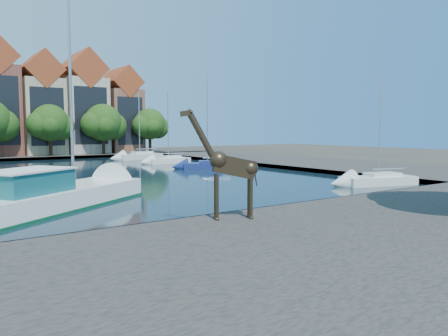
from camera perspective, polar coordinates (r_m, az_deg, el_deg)
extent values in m
plane|color=#38332B|center=(22.15, 5.26, -6.32)|extent=(160.00, 160.00, 0.00)
cube|color=black|center=(43.10, -15.94, -0.88)|extent=(38.00, 50.00, 0.08)
cube|color=#443F3B|center=(17.51, 20.49, -8.85)|extent=(50.00, 14.00, 0.50)
cube|color=#443F3B|center=(73.97, -24.19, 1.44)|extent=(60.00, 16.00, 0.50)
cube|color=#443F3B|center=(56.46, 8.75, 0.83)|extent=(14.00, 52.00, 0.50)
cube|color=black|center=(68.81, -26.96, 6.72)|extent=(4.40, 0.05, 9.75)
cube|color=tan|center=(74.29, -22.84, 6.13)|extent=(5.88, 9.00, 11.50)
cube|color=#93481D|center=(74.80, -23.03, 11.55)|extent=(5.94, 9.18, 5.94)
cube|color=black|center=(69.92, -22.04, 6.25)|extent=(4.80, 0.05, 8.62)
cube|color=beige|center=(75.97, -18.02, 6.43)|extent=(6.37, 9.00, 12.00)
cube|color=#93481D|center=(76.54, -18.18, 12.00)|extent=(6.43, 9.18, 6.43)
cube|color=black|center=(71.71, -16.95, 6.56)|extent=(5.20, 0.05, 9.00)
cube|color=brown|center=(78.14, -13.43, 5.95)|extent=(5.39, 9.00, 10.50)
cube|color=#93481D|center=(78.52, -13.53, 10.67)|extent=(5.44, 9.18, 5.44)
cube|color=black|center=(74.00, -12.13, 6.03)|extent=(4.40, 0.05, 7.88)
sphere|color=#174313|center=(68.02, -26.97, 4.97)|extent=(4.50, 4.50, 4.50)
cylinder|color=#332114|center=(68.94, -21.73, 2.83)|extent=(0.50, 0.50, 3.20)
sphere|color=#174313|center=(68.91, -21.82, 5.50)|extent=(5.40, 5.40, 5.40)
sphere|color=#174313|center=(69.60, -20.56, 5.09)|extent=(4.05, 4.05, 4.05)
sphere|color=#174313|center=(68.19, -22.95, 5.25)|extent=(3.78, 3.78, 3.78)
cylinder|color=#332114|center=(71.24, -15.46, 3.07)|extent=(0.50, 0.50, 3.20)
sphere|color=#174313|center=(71.21, -15.52, 5.75)|extent=(5.80, 5.80, 5.80)
sphere|color=#174313|center=(72.10, -14.28, 5.31)|extent=(4.35, 4.35, 4.35)
sphere|color=#174313|center=(70.31, -16.63, 5.50)|extent=(4.06, 4.06, 4.06)
cylinder|color=#332114|center=(74.33, -9.64, 3.25)|extent=(0.50, 0.50, 3.20)
sphere|color=#174313|center=(74.30, -9.68, 5.69)|extent=(5.20, 5.20, 5.20)
sphere|color=#174313|center=(75.26, -8.69, 5.30)|extent=(3.90, 3.90, 3.90)
sphere|color=#174313|center=(73.33, -10.55, 5.48)|extent=(3.64, 3.64, 3.64)
cylinder|color=#34271A|center=(18.56, -0.91, -3.89)|extent=(0.15, 0.15, 1.95)
cylinder|color=#34271A|center=(18.96, -1.11, -3.70)|extent=(0.15, 0.15, 1.95)
cylinder|color=#34271A|center=(18.86, 3.56, -3.75)|extent=(0.15, 0.15, 1.95)
cylinder|color=#34271A|center=(19.25, 3.27, -3.57)|extent=(0.15, 0.15, 1.95)
cube|color=#34271A|center=(18.75, 1.37, 0.21)|extent=(1.93, 1.26, 1.14)
cylinder|color=#34271A|center=(18.45, -2.85, 4.08)|extent=(1.25, 0.78, 2.02)
cube|color=#34271A|center=(18.39, -4.95, 7.15)|extent=(0.56, 0.38, 0.31)
cube|color=white|center=(25.46, -20.99, -3.41)|extent=(11.55, 9.36, 1.36)
cube|color=#15575D|center=(23.86, -24.33, -1.91)|extent=(4.84, 4.43, 1.26)
cylinder|color=#B2B2B7|center=(26.31, -19.39, 9.16)|extent=(0.17, 0.17, 10.49)
cube|color=white|center=(35.82, 19.51, -1.41)|extent=(6.22, 3.70, 0.85)
cube|color=white|center=(35.79, 19.52, -0.96)|extent=(2.88, 2.13, 0.47)
cylinder|color=#B2B2B7|center=(35.62, 19.72, 5.74)|extent=(0.11, 0.11, 8.44)
cube|color=navy|center=(48.02, -2.16, 0.42)|extent=(5.82, 3.87, 0.80)
cube|color=navy|center=(48.00, -2.16, 0.74)|extent=(2.74, 2.16, 0.44)
cylinder|color=#B2B2B7|center=(47.87, -2.18, 6.38)|extent=(0.11, 0.11, 9.53)
cube|color=white|center=(55.86, -7.27, 1.07)|extent=(5.57, 2.04, 0.86)
cube|color=white|center=(55.84, -7.28, 1.36)|extent=(2.45, 1.40, 0.48)
cylinder|color=#B2B2B7|center=(55.73, -7.33, 5.57)|extent=(0.11, 0.11, 8.30)
cube|color=silver|center=(63.62, -10.94, 1.58)|extent=(6.67, 2.91, 1.03)
cube|color=silver|center=(63.60, -10.95, 1.89)|extent=(2.98, 1.86, 0.57)
cylinder|color=#B2B2B7|center=(63.52, -11.01, 5.79)|extent=(0.14, 0.14, 8.78)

